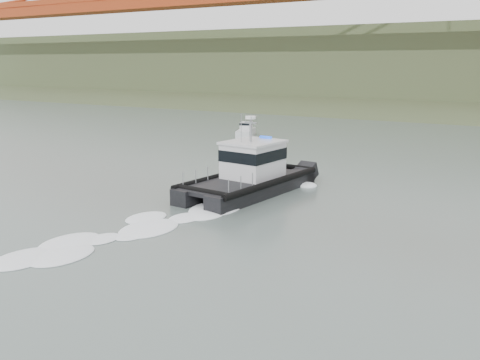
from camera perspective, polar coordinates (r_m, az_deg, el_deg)
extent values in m
plane|color=#4F5D58|center=(26.37, -9.61, -9.16)|extent=(400.00, 400.00, 0.00)
cube|color=#384B2B|center=(112.01, 22.96, 6.51)|extent=(500.00, 44.72, 16.25)
cube|color=black|center=(41.08, -0.79, -0.46)|extent=(2.61, 12.40, 1.34)
cube|color=black|center=(39.36, 2.71, -1.04)|extent=(2.61, 12.40, 1.34)
cube|color=black|center=(39.64, 0.45, -0.13)|extent=(5.46, 11.01, 0.28)
cube|color=silver|center=(40.25, 1.40, 2.12)|extent=(3.72, 4.33, 2.57)
cube|color=black|center=(40.17, 1.40, 2.77)|extent=(3.80, 4.40, 0.84)
cube|color=silver|center=(40.03, 1.41, 4.06)|extent=(3.97, 4.57, 0.18)
cylinder|color=gray|center=(39.63, 1.14, 5.32)|extent=(0.18, 0.18, 2.02)
cylinder|color=white|center=(39.53, 1.14, 6.69)|extent=(0.78, 0.78, 0.20)
cube|color=silver|center=(71.00, 0.62, 5.00)|extent=(3.63, 5.72, 1.09)
cube|color=silver|center=(71.33, 0.68, 5.76)|extent=(2.13, 2.55, 1.09)
cube|color=black|center=(71.29, 0.68, 6.05)|extent=(2.19, 2.61, 0.32)
cylinder|color=gray|center=(70.78, 0.62, 6.52)|extent=(0.07, 0.07, 1.09)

